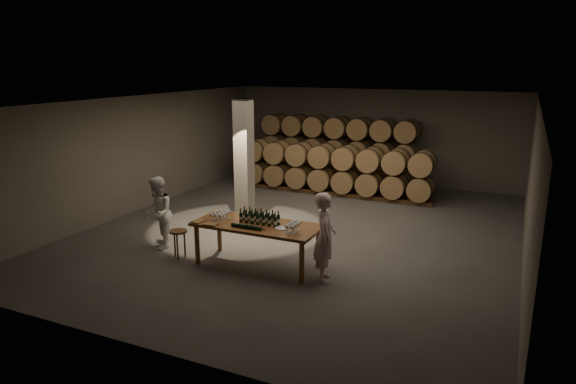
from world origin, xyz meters
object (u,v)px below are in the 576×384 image
at_px(notebook_near, 211,224).
at_px(plate, 282,228).
at_px(person_woman, 158,213).
at_px(tasting_table, 257,229).
at_px(stool, 178,235).
at_px(person_man, 325,237).
at_px(bottle_cluster, 259,218).

bearing_deg(notebook_near, plate, 10.01).
distance_m(notebook_near, person_woman, 1.74).
bearing_deg(person_woman, tasting_table, 52.73).
distance_m(plate, stool, 2.36).
bearing_deg(person_man, bottle_cluster, 59.91).
xyz_separation_m(plate, notebook_near, (-1.41, -0.38, 0.01)).
relative_size(tasting_table, stool, 4.18).
relative_size(notebook_near, person_man, 0.15).
relative_size(tasting_table, person_woman, 1.59).
bearing_deg(person_man, tasting_table, 61.85).
relative_size(bottle_cluster, stool, 1.38).
height_order(notebook_near, person_man, person_man).
distance_m(tasting_table, notebook_near, 0.94).
relative_size(bottle_cluster, plate, 3.19).
relative_size(plate, person_woman, 0.16).
bearing_deg(stool, person_woman, 157.14).
relative_size(bottle_cluster, notebook_near, 3.23).
distance_m(stool, person_man, 3.26).
height_order(plate, notebook_near, notebook_near).
bearing_deg(stool, plate, 6.50).
bearing_deg(notebook_near, tasting_table, 23.69).
bearing_deg(stool, bottle_cluster, 12.24).
bearing_deg(person_woman, bottle_cluster, 53.80).
bearing_deg(notebook_near, stool, 167.76).
bearing_deg(person_woman, stool, 29.79).
xyz_separation_m(tasting_table, plate, (0.59, -0.07, 0.11)).
bearing_deg(notebook_near, bottle_cluster, 25.08).
bearing_deg(bottle_cluster, person_man, -6.25).
relative_size(stool, person_man, 0.36).
bearing_deg(plate, tasting_table, 173.15).
height_order(plate, person_woman, person_woman).
height_order(person_man, person_woman, person_man).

